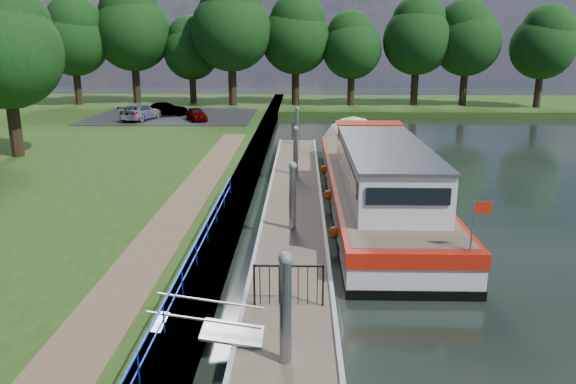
{
  "coord_description": "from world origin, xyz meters",
  "views": [
    {
      "loc": [
        0.32,
        -11.34,
        7.13
      ],
      "look_at": [
        -0.21,
        10.05,
        1.4
      ],
      "focal_mm": 35.0,
      "sensor_mm": 36.0,
      "label": 1
    }
  ],
  "objects_px": {
    "pontoon": "(294,201)",
    "car_a": "(196,114)",
    "car_b": "(167,109)",
    "car_c": "(141,112)",
    "barge": "(373,178)"
  },
  "relations": [
    {
      "from": "pontoon",
      "to": "car_a",
      "type": "xyz_separation_m",
      "value": [
        -8.4,
        21.84,
        1.19
      ]
    },
    {
      "from": "pontoon",
      "to": "car_a",
      "type": "distance_m",
      "value": 23.43
    },
    {
      "from": "barge",
      "to": "car_c",
      "type": "distance_m",
      "value": 27.18
    },
    {
      "from": "car_c",
      "to": "barge",
      "type": "bearing_deg",
      "value": 142.4
    },
    {
      "from": "pontoon",
      "to": "car_c",
      "type": "xyz_separation_m",
      "value": [
        -13.13,
        22.2,
        1.31
      ]
    },
    {
      "from": "barge",
      "to": "pontoon",
      "type": "bearing_deg",
      "value": -167.82
    },
    {
      "from": "pontoon",
      "to": "barge",
      "type": "relative_size",
      "value": 1.42
    },
    {
      "from": "car_b",
      "to": "car_c",
      "type": "bearing_deg",
      "value": 127.45
    },
    {
      "from": "car_c",
      "to": "pontoon",
      "type": "bearing_deg",
      "value": 135.02
    },
    {
      "from": "pontoon",
      "to": "barge",
      "type": "height_order",
      "value": "barge"
    },
    {
      "from": "car_a",
      "to": "car_b",
      "type": "distance_m",
      "value": 4.27
    },
    {
      "from": "barge",
      "to": "car_a",
      "type": "bearing_deg",
      "value": 119.66
    },
    {
      "from": "car_b",
      "to": "car_c",
      "type": "relative_size",
      "value": 0.78
    },
    {
      "from": "barge",
      "to": "car_c",
      "type": "bearing_deg",
      "value": 127.97
    },
    {
      "from": "barge",
      "to": "car_a",
      "type": "height_order",
      "value": "barge"
    }
  ]
}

